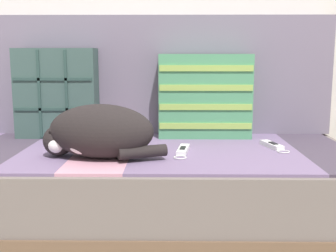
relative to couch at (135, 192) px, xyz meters
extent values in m
plane|color=#A89E8E|center=(0.00, -0.11, -0.19)|extent=(14.00, 14.00, 0.00)
cube|color=brown|center=(0.00, 0.00, -0.10)|extent=(1.85, 0.88, 0.17)
cube|color=#6B605B|center=(0.00, 0.00, 0.08)|extent=(1.81, 0.86, 0.20)
cube|color=#423847|center=(-0.54, -0.02, 0.19)|extent=(0.22, 0.77, 0.01)
cube|color=slate|center=(-0.33, -0.02, 0.19)|extent=(0.22, 0.77, 0.01)
cube|color=#C6899E|center=(-0.11, -0.02, 0.19)|extent=(0.22, 0.77, 0.01)
cube|color=slate|center=(0.11, -0.02, 0.19)|extent=(0.22, 0.77, 0.01)
cube|color=slate|center=(0.33, -0.02, 0.19)|extent=(0.22, 0.77, 0.01)
cube|color=slate|center=(0.54, -0.02, 0.19)|extent=(0.22, 0.77, 0.01)
cube|color=#423847|center=(0.76, -0.02, 0.19)|extent=(0.22, 0.77, 0.01)
cube|color=slate|center=(0.00, 0.37, 0.47)|extent=(1.81, 0.14, 0.56)
cube|color=#38514C|center=(-0.37, 0.22, 0.40)|extent=(0.36, 0.13, 0.40)
cube|color=#28423D|center=(-0.37, 0.16, 0.33)|extent=(0.35, 0.01, 0.01)
cube|color=#28423D|center=(-0.43, 0.16, 0.40)|extent=(0.01, 0.01, 0.39)
cube|color=#28423D|center=(-0.37, 0.16, 0.46)|extent=(0.35, 0.01, 0.01)
cube|color=#28423D|center=(-0.31, 0.16, 0.40)|extent=(0.01, 0.01, 0.39)
cube|color=#4C9366|center=(0.30, 0.22, 0.38)|extent=(0.42, 0.13, 0.38)
cube|color=#93B751|center=(0.30, 0.16, 0.26)|extent=(0.41, 0.01, 0.03)
cube|color=#93B751|center=(0.30, 0.16, 0.34)|extent=(0.41, 0.01, 0.03)
cube|color=#93B751|center=(0.30, 0.16, 0.43)|extent=(0.41, 0.01, 0.03)
cube|color=#93B751|center=(0.30, 0.16, 0.51)|extent=(0.41, 0.01, 0.03)
ellipsoid|color=black|center=(-0.10, -0.19, 0.29)|extent=(0.41, 0.26, 0.20)
sphere|color=black|center=(-0.26, -0.17, 0.26)|extent=(0.11, 0.11, 0.11)
sphere|color=white|center=(-0.26, -0.20, 0.25)|extent=(0.06, 0.06, 0.06)
ellipsoid|color=white|center=(-0.16, -0.24, 0.26)|extent=(0.12, 0.05, 0.09)
cylinder|color=black|center=(0.05, -0.24, 0.23)|extent=(0.18, 0.10, 0.04)
cone|color=black|center=(-0.27, -0.20, 0.32)|extent=(0.04, 0.04, 0.04)
cone|color=black|center=(-0.26, -0.14, 0.32)|extent=(0.04, 0.04, 0.04)
cube|color=white|center=(0.56, 0.00, 0.20)|extent=(0.07, 0.15, 0.02)
cube|color=black|center=(0.57, -0.01, 0.21)|extent=(0.03, 0.05, 0.00)
cube|color=black|center=(0.55, 0.06, 0.20)|extent=(0.03, 0.02, 0.02)
torus|color=silver|center=(0.59, -0.09, 0.20)|extent=(0.06, 0.06, 0.01)
cube|color=white|center=(0.20, -0.09, 0.20)|extent=(0.06, 0.16, 0.02)
cube|color=black|center=(0.20, -0.11, 0.21)|extent=(0.03, 0.06, 0.00)
cube|color=black|center=(0.21, -0.02, 0.20)|extent=(0.03, 0.01, 0.02)
torus|color=silver|center=(0.19, -0.19, 0.20)|extent=(0.06, 0.06, 0.01)
camera|label=1|loc=(0.16, -1.69, 0.56)|focal=45.00mm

